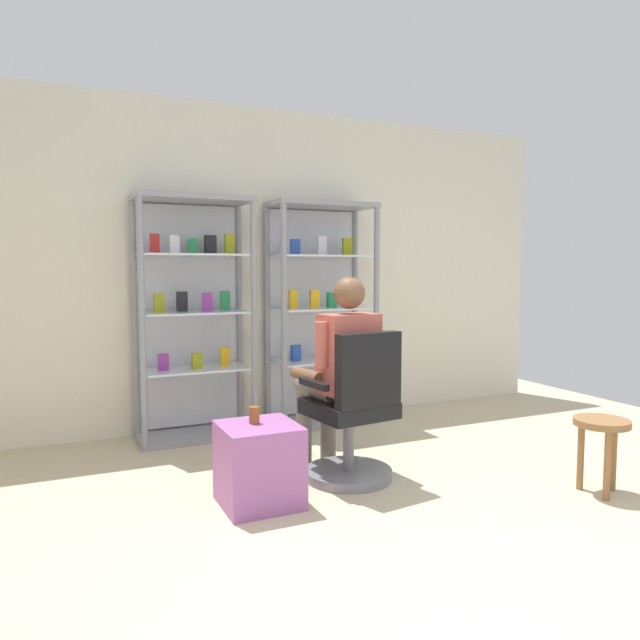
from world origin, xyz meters
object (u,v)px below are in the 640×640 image
object	(u,v)px
storage_crate	(259,464)
wooden_stool	(601,435)
display_cabinet_right	(319,312)
tea_glass	(254,415)
office_chair	(354,420)
display_cabinet_left	(193,316)
seated_shopkeeper	(339,366)

from	to	relation	value
storage_crate	wooden_stool	xyz separation A→B (m)	(1.91, -0.69, 0.13)
display_cabinet_right	storage_crate	xyz separation A→B (m)	(-1.08, -1.55, -0.73)
tea_glass	display_cabinet_right	bearing A→B (deg)	54.30
office_chair	storage_crate	xyz separation A→B (m)	(-0.66, -0.11, -0.16)
office_chair	storage_crate	size ratio (longest dim) A/B	2.07
storage_crate	display_cabinet_left	bearing A→B (deg)	90.77
seated_shopkeeper	wooden_stool	world-z (taller)	seated_shopkeeper
display_cabinet_right	tea_glass	distance (m)	1.93
display_cabinet_left	office_chair	distance (m)	1.70
seated_shopkeeper	storage_crate	size ratio (longest dim) A/B	2.78
office_chair	wooden_stool	distance (m)	1.48
storage_crate	wooden_stool	distance (m)	2.03
office_chair	seated_shopkeeper	size ratio (longest dim) A/B	0.74
office_chair	seated_shopkeeper	xyz separation A→B (m)	(-0.02, 0.16, 0.32)
display_cabinet_left	wooden_stool	distance (m)	3.02
seated_shopkeeper	wooden_stool	distance (m)	1.63
storage_crate	tea_glass	distance (m)	0.28
office_chair	display_cabinet_right	bearing A→B (deg)	73.98
display_cabinet_left	wooden_stool	xyz separation A→B (m)	(1.93, -2.24, -0.61)
display_cabinet_right	seated_shopkeeper	size ratio (longest dim) A/B	1.47
display_cabinet_left	wooden_stool	world-z (taller)	display_cabinet_left
display_cabinet_right	seated_shopkeeper	bearing A→B (deg)	-108.74
wooden_stool	display_cabinet_left	bearing A→B (deg)	130.73
seated_shopkeeper	storage_crate	xyz separation A→B (m)	(-0.64, -0.27, -0.48)
office_chair	tea_glass	bearing A→B (deg)	-173.78
display_cabinet_right	storage_crate	size ratio (longest dim) A/B	4.10
display_cabinet_left	office_chair	xyz separation A→B (m)	(0.68, -1.45, -0.58)
office_chair	seated_shopkeeper	world-z (taller)	seated_shopkeeper
seated_shopkeeper	storage_crate	world-z (taller)	seated_shopkeeper
office_chair	wooden_stool	bearing A→B (deg)	-32.51
office_chair	storage_crate	world-z (taller)	office_chair
display_cabinet_left	storage_crate	distance (m)	1.72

